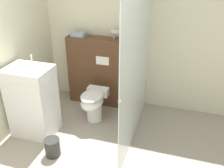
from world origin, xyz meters
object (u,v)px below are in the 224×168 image
at_px(waste_bin, 52,147).
at_px(toilet, 93,103).
at_px(sink_vanity, 33,101).
at_px(hair_drier, 116,32).

bearing_deg(waste_bin, toilet, 75.24).
height_order(toilet, sink_vanity, sink_vanity).
bearing_deg(sink_vanity, toilet, 36.23).
relative_size(sink_vanity, waste_bin, 4.78).
xyz_separation_m(toilet, sink_vanity, (-0.72, -0.52, 0.21)).
distance_m(sink_vanity, hair_drier, 1.64).
xyz_separation_m(toilet, hair_drier, (0.18, 0.61, 0.98)).
bearing_deg(hair_drier, waste_bin, -105.56).
bearing_deg(sink_vanity, hair_drier, 51.55).
distance_m(toilet, sink_vanity, 0.91).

